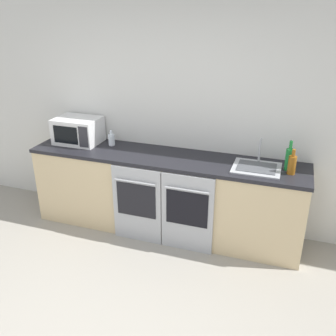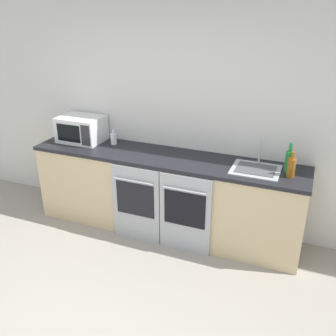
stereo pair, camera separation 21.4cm
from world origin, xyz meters
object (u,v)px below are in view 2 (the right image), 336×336
object	(u,v)px
microwave	(82,129)
bottle_clear	(114,138)
bottle_green	(289,161)
oven_right	(185,214)
bottle_amber	(291,167)
oven_left	(136,204)
sink	(256,169)

from	to	relation	value
microwave	bottle_clear	xyz separation A→B (m)	(0.42, 0.04, -0.08)
microwave	bottle_green	xyz separation A→B (m)	(2.44, -0.04, -0.03)
bottle_green	oven_right	bearing A→B (deg)	-158.32
bottle_amber	oven_left	bearing A→B (deg)	-169.78
oven_right	microwave	world-z (taller)	microwave
oven_right	bottle_amber	xyz separation A→B (m)	(0.98, 0.28, 0.59)
bottle_clear	bottle_green	xyz separation A→B (m)	(2.02, -0.07, 0.05)
microwave	sink	xyz separation A→B (m)	(2.14, -0.11, -0.14)
oven_right	bottle_clear	world-z (taller)	bottle_clear
microwave	bottle_amber	world-z (taller)	microwave
bottle_clear	bottle_amber	bearing A→B (deg)	-4.72
bottle_amber	microwave	bearing A→B (deg)	176.99
bottle_clear	sink	distance (m)	1.73
microwave	sink	bearing A→B (deg)	-2.81
oven_right	sink	size ratio (longest dim) A/B	1.85
oven_right	bottle_clear	xyz separation A→B (m)	(-1.08, 0.45, 0.56)
sink	microwave	bearing A→B (deg)	177.19
microwave	bottle_clear	bearing A→B (deg)	5.41
oven_left	oven_right	distance (m)	0.58
oven_left	bottle_green	world-z (taller)	bottle_green
bottle_clear	bottle_green	size ratio (longest dim) A/B	0.59
oven_left	bottle_green	distance (m)	1.68
oven_left	bottle_clear	size ratio (longest dim) A/B	4.86
oven_right	microwave	bearing A→B (deg)	164.67
bottle_clear	bottle_amber	world-z (taller)	bottle_amber
microwave	bottle_amber	xyz separation A→B (m)	(2.48, -0.13, -0.05)
bottle_clear	bottle_green	bearing A→B (deg)	-2.12
oven_right	bottle_clear	bearing A→B (deg)	157.33
bottle_clear	sink	world-z (taller)	sink
bottle_amber	sink	bearing A→B (deg)	175.74
oven_right	bottle_clear	size ratio (longest dim) A/B	4.86
oven_left	bottle_amber	bearing A→B (deg)	10.22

